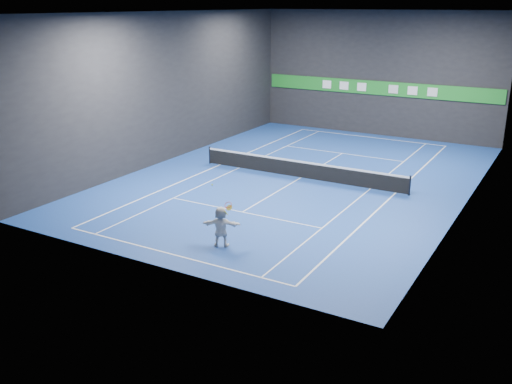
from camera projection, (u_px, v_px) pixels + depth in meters
The scene contains 20 objects.
ground at pixel (300, 178), 32.36m from camera, with size 26.00×26.00×0.00m, color navy.
ceiling at pixel (305, 12), 29.52m from camera, with size 26.00×26.00×0.00m, color black.
wall_back at pixel (379, 74), 41.65m from camera, with size 18.00×0.10×9.00m, color black.
wall_front at pixel (146, 150), 20.23m from camera, with size 18.00×0.10×9.00m, color black.
wall_left at pixel (171, 87), 35.18m from camera, with size 0.10×26.00×9.00m, color black.
wall_right at pixel (476, 114), 26.70m from camera, with size 0.10×26.00×9.00m, color black.
baseline_near at pixel (171, 254), 22.57m from camera, with size 10.98×0.08×0.01m, color white.
baseline_far at pixel (370, 137), 42.15m from camera, with size 10.98×0.08×0.01m, color white.
sideline_doubles_left at pixel (220, 165), 34.95m from camera, with size 0.08×23.78×0.01m, color white.
sideline_doubles_right at pixel (395, 193), 29.77m from camera, with size 0.08×23.78×0.01m, color white.
sideline_singles_left at pixel (239, 168), 34.30m from camera, with size 0.06×23.78×0.01m, color white.
sideline_singles_right at pixel (370, 189), 30.42m from camera, with size 0.06×23.78×0.01m, color white.
service_line_near at pixel (242, 212), 27.09m from camera, with size 8.23×0.06×0.01m, color white.
service_line_far at pixel (342, 153), 37.63m from camera, with size 8.23×0.06×0.01m, color white.
center_service_line at pixel (300, 178), 32.36m from camera, with size 0.06×12.80×0.01m, color white.
player at pixel (221, 227), 23.06m from camera, with size 1.58×0.50×1.70m, color white.
tennis_ball at pixel (212, 185), 22.79m from camera, with size 0.07×0.07×0.07m, color #B5DC24.
tennis_net at pixel (301, 169), 32.19m from camera, with size 12.50×0.10×1.07m.
sponsor_banner at pixel (378, 88), 41.91m from camera, with size 17.64×0.11×1.00m.
tennis_racket at pixel (228, 206), 22.66m from camera, with size 0.45×0.34×0.61m.
Camera 1 is at (13.18, -28.12, 9.46)m, focal length 40.00 mm.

